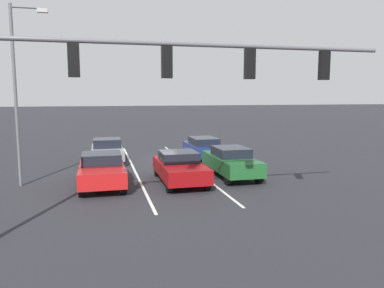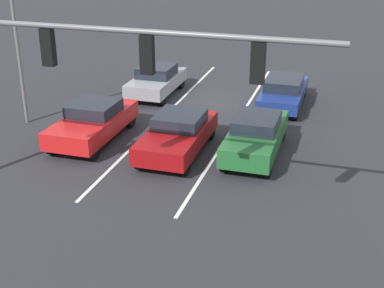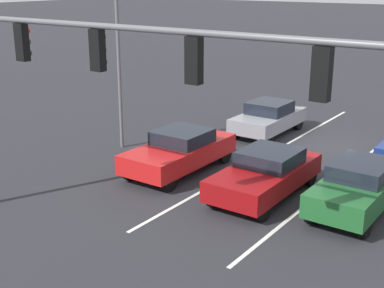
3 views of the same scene
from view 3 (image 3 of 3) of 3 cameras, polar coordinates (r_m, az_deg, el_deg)
ground_plane at (r=22.55m, az=14.55°, el=-0.27°), size 240.00×240.00×0.00m
lane_stripe_left_divider at (r=20.01m, az=16.44°, el=-2.68°), size 0.12×16.56×0.01m
lane_stripe_center_divider at (r=21.16m, az=8.26°, el=-1.03°), size 0.12×16.56×0.01m
car_red_rightlane_front at (r=18.92m, az=-1.30°, el=-0.70°), size 1.94×4.53×1.47m
car_darkgreen_leftlane_front at (r=16.57m, az=17.48°, el=-4.16°), size 1.75×4.57×1.48m
car_maroon_midlane_front at (r=16.99m, az=7.89°, el=-3.09°), size 1.91×4.47×1.43m
car_gray_rightlane_second at (r=23.66m, az=8.17°, el=2.82°), size 1.83×4.01×1.45m
traffic_signal_gantry at (r=12.91m, az=-11.64°, el=8.12°), size 12.38×0.37×6.13m
street_lamp_right_shoulder at (r=20.94m, az=-7.61°, el=11.51°), size 1.58×0.24×7.95m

